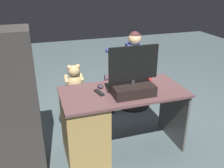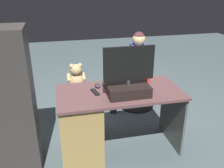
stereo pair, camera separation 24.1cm
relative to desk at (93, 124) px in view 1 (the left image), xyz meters
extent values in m
plane|color=#435154|center=(-0.33, -0.42, -0.39)|extent=(10.00, 10.00, 0.00)
cube|color=brown|center=(-0.33, 0.00, 0.32)|extent=(1.30, 0.64, 0.03)
cube|color=olive|center=(0.10, 0.00, -0.04)|extent=(0.42, 0.59, 0.70)
cube|color=#494947|center=(-0.96, 0.00, -0.04)|extent=(0.02, 0.58, 0.70)
cube|color=black|center=(-0.39, 0.11, 0.39)|extent=(0.42, 0.26, 0.11)
cylinder|color=#333338|center=(-0.39, 0.11, 0.47)|extent=(0.04, 0.04, 0.06)
cube|color=black|center=(-0.39, 0.11, 0.67)|extent=(0.50, 0.02, 0.34)
cube|color=black|center=(-0.39, 0.09, 0.67)|extent=(0.46, 0.00, 0.30)
cube|color=black|center=(-0.41, -0.13, 0.34)|extent=(0.42, 0.14, 0.02)
ellipsoid|color=#2F2530|center=(-0.13, -0.15, 0.35)|extent=(0.06, 0.10, 0.04)
cylinder|color=red|center=(-0.69, -0.14, 0.38)|extent=(0.07, 0.07, 0.09)
cube|color=black|center=(-0.08, -0.02, 0.34)|extent=(0.08, 0.16, 0.02)
cube|color=beige|center=(-0.41, 0.02, 0.35)|extent=(0.28, 0.34, 0.02)
cylinder|color=black|center=(0.04, -0.82, -0.38)|extent=(0.49, 0.49, 0.03)
cylinder|color=gray|center=(0.04, -0.82, -0.19)|extent=(0.04, 0.04, 0.34)
cylinder|color=navy|center=(0.04, -0.82, 0.01)|extent=(0.43, 0.43, 0.06)
ellipsoid|color=tan|center=(0.04, -0.82, 0.14)|extent=(0.19, 0.16, 0.21)
sphere|color=tan|center=(0.04, -0.82, 0.31)|extent=(0.15, 0.15, 0.15)
sphere|color=beige|center=(0.04, -0.88, 0.30)|extent=(0.06, 0.06, 0.06)
sphere|color=tan|center=(-0.01, -0.82, 0.36)|extent=(0.06, 0.06, 0.06)
sphere|color=tan|center=(0.10, -0.82, 0.36)|extent=(0.06, 0.06, 0.06)
cylinder|color=tan|center=(-0.05, -0.85, 0.18)|extent=(0.06, 0.15, 0.10)
cylinder|color=tan|center=(0.14, -0.85, 0.18)|extent=(0.06, 0.15, 0.10)
cylinder|color=tan|center=(-0.01, -0.93, 0.07)|extent=(0.07, 0.12, 0.07)
cylinder|color=tan|center=(0.09, -0.93, 0.07)|extent=(0.07, 0.12, 0.07)
cylinder|color=black|center=(-0.85, -0.95, -0.38)|extent=(0.53, 0.53, 0.03)
cylinder|color=gray|center=(-0.85, -0.95, -0.19)|extent=(0.04, 0.04, 0.34)
cylinder|color=#53415D|center=(-0.85, -0.95, 0.01)|extent=(0.43, 0.43, 0.06)
cube|color=#384787|center=(-0.85, -0.95, 0.30)|extent=(0.24, 0.35, 0.51)
sphere|color=tan|center=(-0.85, -0.95, 0.64)|extent=(0.18, 0.18, 0.18)
sphere|color=#422124|center=(-0.85, -0.95, 0.66)|extent=(0.17, 0.17, 0.17)
cylinder|color=#384787|center=(-0.73, -0.73, 0.37)|extent=(0.41, 0.13, 0.24)
cylinder|color=#384787|center=(-0.68, -1.12, 0.37)|extent=(0.41, 0.13, 0.24)
cylinder|color=#3E2D34|center=(-0.66, -0.83, 0.06)|extent=(0.42, 0.17, 0.11)
cylinder|color=#3E2D34|center=(-0.46, -0.80, -0.17)|extent=(0.10, 0.10, 0.43)
cylinder|color=#3E2D34|center=(-0.63, -1.01, 0.06)|extent=(0.42, 0.17, 0.11)
cylinder|color=#3E2D34|center=(-0.43, -0.98, -0.17)|extent=(0.10, 0.10, 0.43)
cube|color=#302D2A|center=(0.74, 0.03, 0.33)|extent=(0.44, 0.36, 1.44)
camera|label=1|loc=(0.50, 2.18, 1.42)|focal=39.69mm
camera|label=2|loc=(0.27, 2.25, 1.42)|focal=39.69mm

